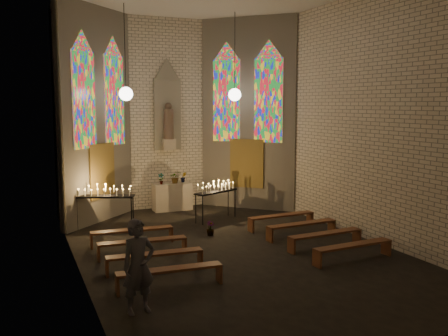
{
  "coord_description": "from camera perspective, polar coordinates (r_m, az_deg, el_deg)",
  "views": [
    {
      "loc": [
        -5.28,
        -11.89,
        3.88
      ],
      "look_at": [
        0.09,
        0.79,
        2.11
      ],
      "focal_mm": 40.0,
      "sensor_mm": 36.0,
      "label": 1
    }
  ],
  "objects": [
    {
      "name": "floor",
      "position": [
        13.57,
        0.95,
        -9.28
      ],
      "size": [
        12.0,
        12.0,
        0.0
      ],
      "primitive_type": "plane",
      "color": "black",
      "rests_on": "ground"
    },
    {
      "name": "room",
      "position": [
        16.15,
        -3.9,
        6.73
      ],
      "size": [
        8.22,
        12.43,
        7.0
      ],
      "color": "beige",
      "rests_on": "ground"
    },
    {
      "name": "altar",
      "position": [
        18.44,
        -5.93,
        -3.28
      ],
      "size": [
        1.4,
        0.6,
        1.0
      ],
      "primitive_type": "cube",
      "color": "#BFB29C",
      "rests_on": "ground"
    },
    {
      "name": "flower_vase_left",
      "position": [
        18.12,
        -7.21,
        -1.22
      ],
      "size": [
        0.25,
        0.21,
        0.41
      ],
      "primitive_type": "imported",
      "rotation": [
        0.0,
        0.0,
        -0.37
      ],
      "color": "#4C723F",
      "rests_on": "altar"
    },
    {
      "name": "flower_vase_center",
      "position": [
        18.3,
        -5.59,
        -1.06
      ],
      "size": [
        0.44,
        0.39,
        0.44
      ],
      "primitive_type": "imported",
      "rotation": [
        0.0,
        0.0,
        -0.11
      ],
      "color": "#4C723F",
      "rests_on": "altar"
    },
    {
      "name": "flower_vase_right",
      "position": [
        18.51,
        -4.65,
        -1.05
      ],
      "size": [
        0.23,
        0.2,
        0.38
      ],
      "primitive_type": "imported",
      "rotation": [
        0.0,
        0.0,
        -0.15
      ],
      "color": "#4C723F",
      "rests_on": "altar"
    },
    {
      "name": "aisle_flower_pot",
      "position": [
        14.9,
        -1.58,
        -6.92
      ],
      "size": [
        0.28,
        0.28,
        0.43
      ],
      "primitive_type": "imported",
      "rotation": [
        0.0,
        0.0,
        0.18
      ],
      "color": "#4C723F",
      "rests_on": "ground"
    },
    {
      "name": "votive_stand_left",
      "position": [
        15.94,
        -13.46,
        -2.82
      ],
      "size": [
        1.82,
        1.07,
        1.31
      ],
      "rotation": [
        0.0,
        0.0,
        -0.39
      ],
      "color": "black",
      "rests_on": "ground"
    },
    {
      "name": "votive_stand_right",
      "position": [
        16.66,
        -0.93,
        -2.4
      ],
      "size": [
        1.7,
        1.07,
        1.24
      ],
      "rotation": [
        0.0,
        0.0,
        0.43
      ],
      "color": "black",
      "rests_on": "ground"
    },
    {
      "name": "pew_left_0",
      "position": [
        14.17,
        -10.46,
        -7.2
      ],
      "size": [
        2.27,
        0.46,
        0.43
      ],
      "rotation": [
        0.0,
        0.0,
        -0.06
      ],
      "color": "#5C301A",
      "rests_on": "ground"
    },
    {
      "name": "pew_right_0",
      "position": [
        15.84,
        6.58,
        -5.59
      ],
      "size": [
        2.27,
        0.46,
        0.43
      ],
      "rotation": [
        0.0,
        0.0,
        0.06
      ],
      "color": "#5C301A",
      "rests_on": "ground"
    },
    {
      "name": "pew_left_1",
      "position": [
        13.04,
        -9.3,
        -8.46
      ],
      "size": [
        2.27,
        0.46,
        0.43
      ],
      "rotation": [
        0.0,
        0.0,
        -0.06
      ],
      "color": "#5C301A",
      "rests_on": "ground"
    },
    {
      "name": "pew_right_1",
      "position": [
        14.84,
        8.88,
        -6.51
      ],
      "size": [
        2.27,
        0.46,
        0.43
      ],
      "rotation": [
        0.0,
        0.0,
        0.06
      ],
      "color": "#5C301A",
      "rests_on": "ground"
    },
    {
      "name": "pew_left_2",
      "position": [
        11.93,
        -7.91,
        -9.94
      ],
      "size": [
        2.27,
        0.46,
        0.43
      ],
      "rotation": [
        0.0,
        0.0,
        -0.06
      ],
      "color": "#5C301A",
      "rests_on": "ground"
    },
    {
      "name": "pew_right_2",
      "position": [
        13.86,
        11.51,
        -7.56
      ],
      "size": [
        2.27,
        0.46,
        0.43
      ],
      "rotation": [
        0.0,
        0.0,
        0.06
      ],
      "color": "#5C301A",
      "rests_on": "ground"
    },
    {
      "name": "pew_left_3",
      "position": [
        10.83,
        -6.22,
        -11.72
      ],
      "size": [
        2.27,
        0.46,
        0.43
      ],
      "rotation": [
        0.0,
        0.0,
        -0.06
      ],
      "color": "#5C301A",
      "rests_on": "ground"
    },
    {
      "name": "pew_right_3",
      "position": [
        12.93,
        14.55,
        -8.74
      ],
      "size": [
        2.27,
        0.46,
        0.43
      ],
      "rotation": [
        0.0,
        0.0,
        0.06
      ],
      "color": "#5C301A",
      "rests_on": "ground"
    },
    {
      "name": "visitor",
      "position": [
        9.55,
        -9.74,
        -11.02
      ],
      "size": [
        0.72,
        0.55,
        1.78
      ],
      "primitive_type": "imported",
      "rotation": [
        0.0,
        0.0,
        0.2
      ],
      "color": "#45444D",
      "rests_on": "ground"
    }
  ]
}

